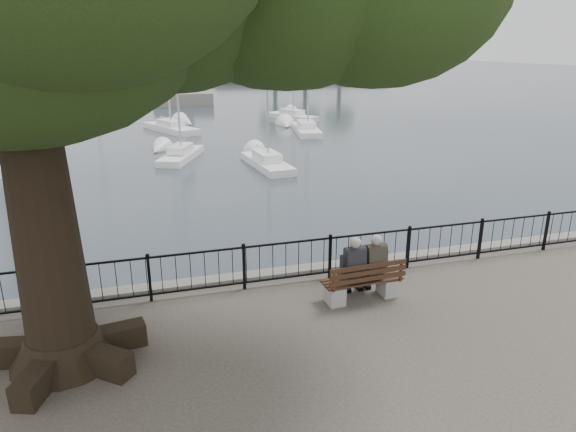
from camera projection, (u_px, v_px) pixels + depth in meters
name	position (u px, v px, depth m)	size (l,w,h in m)	color
harbor	(282.00, 293.00, 12.22)	(260.00, 260.00, 1.20)	slate
railing	(288.00, 260.00, 11.43)	(22.06, 0.06, 1.00)	black
bench	(363.00, 286.00, 10.76)	(1.75, 0.60, 0.91)	gray
person_left	(351.00, 270.00, 10.67)	(0.43, 0.72, 1.44)	black
person_right	(372.00, 267.00, 10.82)	(0.43, 0.72, 1.44)	#2A2821
lion_monument	(181.00, 83.00, 54.90)	(6.00, 6.00, 8.86)	slate
sailboat_b	(181.00, 154.00, 28.82)	(3.07, 4.91, 9.53)	white
sailboat_c	(267.00, 161.00, 26.92)	(1.83, 5.13, 10.71)	white
sailboat_d	(306.00, 129.00, 37.51)	(2.55, 5.80, 9.17)	white
sailboat_f	(171.00, 127.00, 38.10)	(3.87, 6.01, 10.90)	white
sailboat_g	(292.00, 115.00, 44.42)	(3.58, 5.47, 10.57)	white
sailboat_h	(97.00, 116.00, 43.53)	(3.03, 5.57, 13.46)	white
far_shore	(304.00, 58.00, 87.51)	(30.00, 8.60, 9.18)	#413B35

